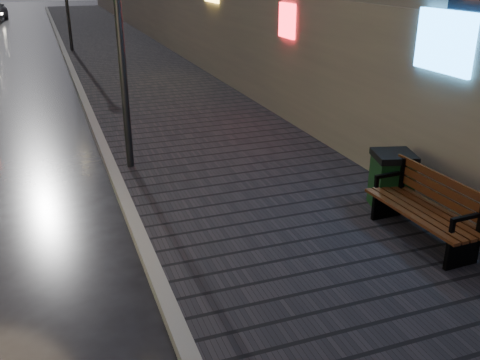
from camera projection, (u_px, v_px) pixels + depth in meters
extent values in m
cube|color=black|center=(121.00, 53.00, 24.30)|extent=(4.60, 58.00, 0.15)
cube|color=slate|center=(66.00, 56.00, 23.53)|extent=(0.20, 58.00, 0.15)
cylinder|color=black|center=(120.00, 36.00, 9.64)|extent=(0.14, 0.14, 5.00)
cube|color=black|center=(462.00, 252.00, 7.02)|extent=(0.53, 0.09, 0.43)
cube|color=black|center=(480.00, 223.00, 6.96)|extent=(0.07, 0.07, 0.74)
cube|color=black|center=(465.00, 218.00, 6.80)|extent=(0.45, 0.07, 0.05)
cube|color=black|center=(387.00, 205.00, 8.38)|extent=(0.53, 0.09, 0.43)
cube|color=black|center=(402.00, 181.00, 8.32)|extent=(0.07, 0.07, 0.74)
cube|color=black|center=(388.00, 175.00, 8.17)|extent=(0.45, 0.07, 0.05)
cube|color=#401B0D|center=(423.00, 211.00, 7.60)|extent=(0.74, 1.94, 0.04)
cube|color=#401B0D|center=(441.00, 188.00, 7.58)|extent=(0.12, 1.91, 0.43)
cube|color=black|center=(391.00, 183.00, 8.66)|extent=(0.71, 0.71, 0.84)
cube|color=black|center=(394.00, 156.00, 8.48)|extent=(0.76, 0.76, 0.11)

